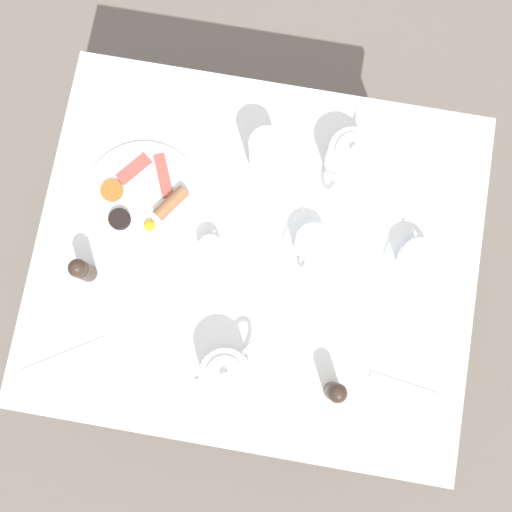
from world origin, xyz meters
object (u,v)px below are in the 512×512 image
at_px(salt_grinder, 82,270).
at_px(knife_by_plate, 64,356).
at_px(pepper_grinder, 336,392).
at_px(teapot_far, 226,374).
at_px(breakfast_plate, 144,199).
at_px(teacup_with_saucer_right, 416,258).
at_px(teapot_near, 350,158).
at_px(fork_by_plate, 404,385).
at_px(creamer_jug, 211,249).
at_px(teacup_with_saucer_left, 312,244).
at_px(water_glass_tall, 267,154).

distance_m(salt_grinder, knife_by_plate, 0.20).
bearing_deg(pepper_grinder, teapot_far, 90.31).
distance_m(breakfast_plate, teacup_with_saucer_right, 0.65).
bearing_deg(teapot_near, fork_by_plate, -139.21).
bearing_deg(knife_by_plate, pepper_grinder, -87.51).
relative_size(creamer_jug, pepper_grinder, 0.69).
bearing_deg(creamer_jug, teapot_far, -162.10).
bearing_deg(teacup_with_saucer_left, teapot_near, -14.00).
relative_size(breakfast_plate, teapot_far, 1.54).
relative_size(water_glass_tall, fork_by_plate, 0.87).
distance_m(teapot_near, teacup_with_saucer_left, 0.22).
bearing_deg(teacup_with_saucer_left, teacup_with_saucer_right, -87.90).
height_order(creamer_jug, knife_by_plate, creamer_jug).
height_order(teacup_with_saucer_left, water_glass_tall, water_glass_tall).
distance_m(teacup_with_saucer_right, water_glass_tall, 0.42).
height_order(creamer_jug, fork_by_plate, creamer_jug).
relative_size(teapot_near, fork_by_plate, 1.21).
xyz_separation_m(teacup_with_saucer_left, fork_by_plate, (-0.28, -0.26, -0.03)).
xyz_separation_m(teacup_with_saucer_left, water_glass_tall, (0.18, 0.14, 0.04)).
bearing_deg(teacup_with_saucer_left, salt_grinder, 106.81).
bearing_deg(teapot_near, teapot_far, 178.01).
distance_m(teacup_with_saucer_left, pepper_grinder, 0.33).
height_order(breakfast_plate, teapot_near, teapot_near).
height_order(salt_grinder, knife_by_plate, salt_grinder).
distance_m(breakfast_plate, pepper_grinder, 0.62).
bearing_deg(teacup_with_saucer_right, fork_by_plate, -176.52).
distance_m(teapot_far, fork_by_plate, 0.40).
relative_size(creamer_jug, knife_by_plate, 0.42).
xyz_separation_m(teapot_far, fork_by_plate, (0.04, -0.40, -0.05)).
bearing_deg(pepper_grinder, creamer_jug, 50.68).
xyz_separation_m(teapot_far, creamer_jug, (0.27, 0.09, -0.03)).
xyz_separation_m(water_glass_tall, salt_grinder, (-0.33, 0.36, -0.01)).
bearing_deg(fork_by_plate, water_glass_tall, 40.57).
xyz_separation_m(teapot_near, fork_by_plate, (-0.49, -0.20, -0.05)).
bearing_deg(teapot_near, teacup_with_saucer_left, -175.87).
xyz_separation_m(breakfast_plate, water_glass_tall, (0.14, -0.27, 0.06)).
xyz_separation_m(teapot_far, pepper_grinder, (0.00, -0.24, 0.00)).
xyz_separation_m(pepper_grinder, salt_grinder, (0.17, 0.60, 0.00)).
bearing_deg(teacup_with_saucer_right, pepper_grinder, 156.66).
height_order(fork_by_plate, knife_by_plate, same).
xyz_separation_m(teapot_near, creamer_jug, (-0.26, 0.28, -0.03)).
height_order(breakfast_plate, teapot_far, teapot_far).
xyz_separation_m(pepper_grinder, knife_by_plate, (-0.03, 0.61, -0.06)).
height_order(salt_grinder, fork_by_plate, salt_grinder).
bearing_deg(fork_by_plate, teapot_far, 95.80).
bearing_deg(creamer_jug, teapot_near, -47.09).
bearing_deg(knife_by_plate, water_glass_tall, -35.66).
relative_size(breakfast_plate, creamer_jug, 3.72).
height_order(teacup_with_saucer_left, pepper_grinder, pepper_grinder).
bearing_deg(breakfast_plate, knife_by_plate, 164.70).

